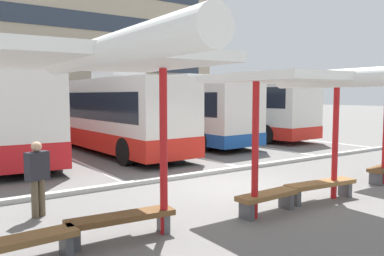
{
  "coord_description": "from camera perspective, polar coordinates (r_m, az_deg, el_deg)",
  "views": [
    {
      "loc": [
        -6.75,
        -7.88,
        2.5
      ],
      "look_at": [
        1.24,
        3.7,
        1.3
      ],
      "focal_mm": 36.02,
      "sensor_mm": 36.0,
      "label": 1
    }
  ],
  "objects": [
    {
      "name": "bench_3",
      "position": [
        9.74,
        18.53,
        -8.17
      ],
      "size": [
        2.01,
        0.64,
        0.45
      ],
      "color": "brown",
      "rests_on": "ground"
    },
    {
      "name": "lane_stripe_3",
      "position": [
        19.52,
        -7.17,
        -2.5
      ],
      "size": [
        0.16,
        14.0,
        0.01
      ],
      "primitive_type": "cube",
      "color": "white",
      "rests_on": "ground"
    },
    {
      "name": "coach_bus_4",
      "position": [
        23.2,
        6.39,
        3.14
      ],
      "size": [
        3.28,
        10.4,
        3.81
      ],
      "color": "silver",
      "rests_on": "ground"
    },
    {
      "name": "bench_1",
      "position": [
        6.94,
        -10.39,
        -13.33
      ],
      "size": [
        1.93,
        0.59,
        0.45
      ],
      "color": "brown",
      "rests_on": "ground"
    },
    {
      "name": "bench_0",
      "position": [
        6.3,
        -25.38,
        -15.65
      ],
      "size": [
        1.93,
        0.51,
        0.45
      ],
      "color": "brown",
      "rests_on": "ground"
    },
    {
      "name": "platform_kerb",
      "position": [
        11.97,
        0.57,
        -6.89
      ],
      "size": [
        44.0,
        0.24,
        0.12
      ],
      "primitive_type": "cube",
      "color": "#ADADA8",
      "rests_on": "ground"
    },
    {
      "name": "terminal_building",
      "position": [
        43.95,
        -26.04,
        13.11
      ],
      "size": [
        39.79,
        15.72,
        21.06
      ],
      "color": "tan",
      "rests_on": "ground"
    },
    {
      "name": "coach_bus_3",
      "position": [
        20.84,
        -3.28,
        2.57
      ],
      "size": [
        3.26,
        11.53,
        3.53
      ],
      "color": "silver",
      "rests_on": "ground"
    },
    {
      "name": "waiting_passenger_0",
      "position": [
        8.53,
        -21.92,
        -6.37
      ],
      "size": [
        0.5,
        0.37,
        1.56
      ],
      "color": "brown",
      "rests_on": "ground"
    },
    {
      "name": "coach_bus_1",
      "position": [
        17.91,
        -25.81,
        1.98
      ],
      "size": [
        3.27,
        12.25,
        3.76
      ],
      "color": "silver",
      "rests_on": "ground"
    },
    {
      "name": "ground_plane",
      "position": [
        10.67,
        5.89,
        -8.7
      ],
      "size": [
        160.0,
        160.0,
        0.0
      ],
      "primitive_type": "plane",
      "color": "slate"
    },
    {
      "name": "lane_stripe_2",
      "position": [
        17.97,
        -19.46,
        -3.38
      ],
      "size": [
        0.16,
        14.0,
        0.01
      ],
      "primitive_type": "cube",
      "color": "white",
      "rests_on": "ground"
    },
    {
      "name": "waiting_shelter_0",
      "position": [
        5.88,
        -17.12,
        9.34
      ],
      "size": [
        4.31,
        5.21,
        3.2
      ],
      "color": "red",
      "rests_on": "ground"
    },
    {
      "name": "waiting_shelter_1",
      "position": [
        8.59,
        17.11,
        6.56
      ],
      "size": [
        3.64,
        4.47,
        3.01
      ],
      "color": "red",
      "rests_on": "ground"
    },
    {
      "name": "lane_stripe_5",
      "position": [
        24.66,
        10.88,
        -1.01
      ],
      "size": [
        0.16,
        14.0,
        0.01
      ],
      "primitive_type": "cube",
      "color": "white",
      "rests_on": "ground"
    },
    {
      "name": "lane_stripe_4",
      "position": [
        21.82,
        2.92,
        -1.69
      ],
      "size": [
        0.16,
        14.0,
        0.01
      ],
      "primitive_type": "cube",
      "color": "white",
      "rests_on": "ground"
    },
    {
      "name": "coach_bus_2",
      "position": [
        17.97,
        -12.84,
        1.97
      ],
      "size": [
        2.98,
        11.6,
        3.52
      ],
      "color": "silver",
      "rests_on": "ground"
    },
    {
      "name": "bench_2",
      "position": [
        8.41,
        11.08,
        -10.18
      ],
      "size": [
        1.53,
        0.48,
        0.45
      ],
      "color": "brown",
      "rests_on": "ground"
    }
  ]
}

